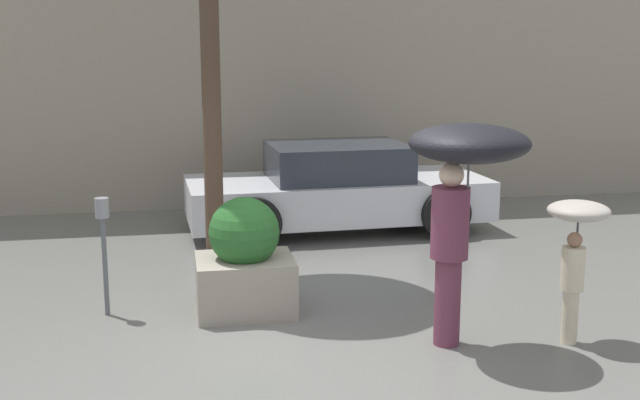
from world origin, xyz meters
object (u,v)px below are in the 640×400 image
Objects in this scene: person_adult at (464,171)px; planter_box at (245,261)px; parked_car_near at (337,189)px; person_child at (576,237)px; parking_meter at (103,231)px.

planter_box is at bearing -174.49° from person_adult.
parked_car_near is at bearing 63.93° from planter_box.
planter_box is 0.59× the size of person_adult.
person_adult reaches higher than person_child.
person_child is at bearing -19.40° from parking_meter.
person_adult is 3.62m from parking_meter.
person_child reaches higher than planter_box.
parking_meter is at bearing 134.29° from parked_car_near.
person_adult is 1.25m from person_child.
parking_meter is at bearing 173.83° from planter_box.
planter_box is 2.50m from person_adult.
parked_car_near is at bearing 54.45° from person_child.
person_adult reaches higher than planter_box.
parking_meter is (-1.40, 0.15, 0.34)m from planter_box.
person_adult reaches higher than parked_car_near.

